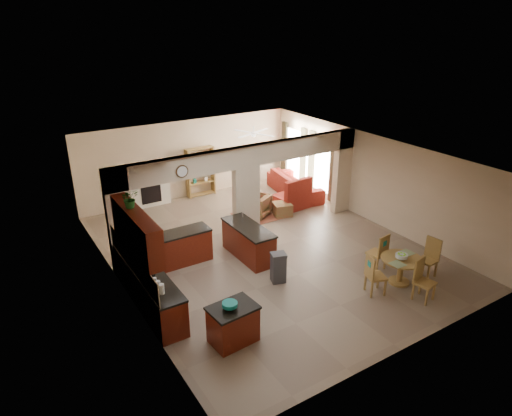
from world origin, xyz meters
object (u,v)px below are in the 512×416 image
sofa (295,184)px  armchair (256,205)px  dining_table (401,266)px  kitchen_island (233,324)px

sofa → armchair: bearing=121.3°
dining_table → armchair: (-0.82, 5.38, -0.10)m
dining_table → armchair: size_ratio=1.26×
kitchen_island → sofa: size_ratio=0.37×
kitchen_island → dining_table: kitchen_island is taller
dining_table → sofa: (1.41, 6.28, -0.07)m
sofa → armchair: (-2.23, -0.90, -0.03)m
kitchen_island → dining_table: (4.59, -0.27, 0.05)m
sofa → kitchen_island: bearing=144.4°
dining_table → sofa: sofa is taller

